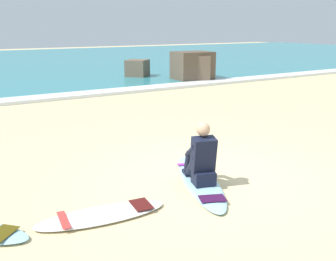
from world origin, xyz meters
TOP-DOWN VIEW (x-y plane):
  - ground_plane at (0.00, 0.00)m, footprint 80.00×80.00m
  - breaking_foam at (0.00, 8.34)m, footprint 80.00×0.90m
  - surfboard_main at (-0.29, -0.15)m, footprint 1.37×2.36m
  - surfer_seated at (-0.35, -0.25)m, footprint 0.51×0.76m
  - surfboard_spare_near at (-2.05, -0.43)m, footprint 1.76×0.72m
  - rock_outcrop_distant at (5.99, 9.74)m, footprint 3.16×3.73m

SIDE VIEW (x-z plane):
  - ground_plane at x=0.00m, z-range 0.00..0.00m
  - surfboard_main at x=-0.29m, z-range 0.00..0.07m
  - surfboard_spare_near at x=-2.05m, z-range 0.00..0.07m
  - breaking_foam at x=0.00m, z-range 0.00..0.11m
  - surfer_seated at x=-0.35m, z-range -0.04..0.91m
  - rock_outcrop_distant at x=5.99m, z-range -0.06..1.24m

